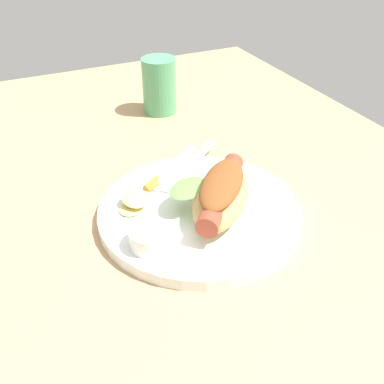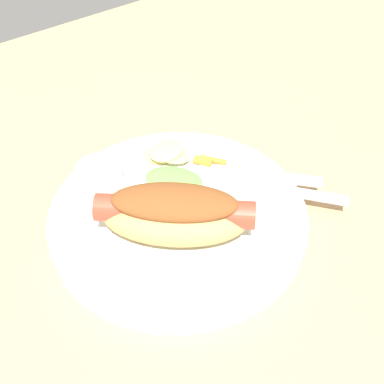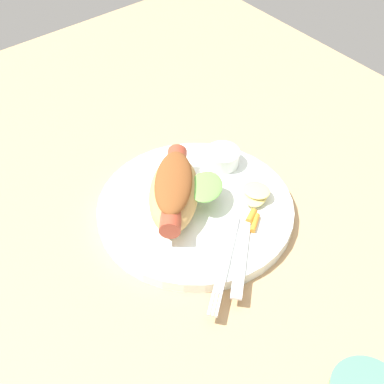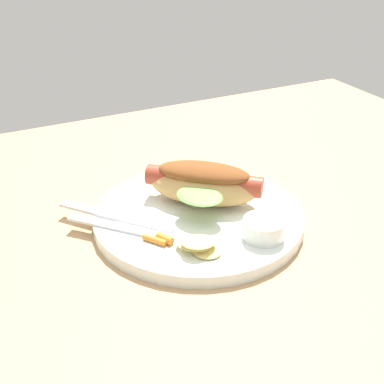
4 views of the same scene
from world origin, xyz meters
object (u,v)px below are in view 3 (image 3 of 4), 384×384
object	(u,v)px
knife	(241,255)
chips_pile	(256,192)
fork	(225,260)
carrot_garnish	(253,219)
plate	(195,210)
sauce_ramekin	(222,158)
hot_dog	(175,190)

from	to	relation	value
knife	chips_pile	size ratio (longest dim) A/B	2.16
fork	carrot_garnish	world-z (taller)	carrot_garnish
plate	chips_pile	distance (cm)	8.62
sauce_ramekin	carrot_garnish	bearing A→B (deg)	158.76
plate	carrot_garnish	distance (cm)	8.23
plate	chips_pile	world-z (taller)	chips_pile
plate	chips_pile	xyz separation A→B (cm)	(-3.69, -7.62, 1.62)
hot_dog	fork	world-z (taller)	hot_dog
hot_dog	plate	bearing A→B (deg)	89.77
chips_pile	hot_dog	bearing A→B (deg)	60.31
carrot_garnish	chips_pile	bearing A→B (deg)	-46.71
plate	hot_dog	xyz separation A→B (cm)	(1.84, 2.09, 3.60)
plate	carrot_garnish	bearing A→B (deg)	-150.02
sauce_ramekin	carrot_garnish	xyz separation A→B (cm)	(-11.31, 4.40, -0.74)
plate	fork	distance (cm)	10.32
fork	knife	distance (cm)	2.20
chips_pile	carrot_garnish	bearing A→B (deg)	133.29
plate	knife	distance (cm)	10.49
hot_dog	chips_pile	size ratio (longest dim) A/B	2.40
fork	knife	world-z (taller)	same
fork	knife	xyz separation A→B (cm)	(-0.61, -2.11, -0.02)
hot_dog	fork	xyz separation A→B (cm)	(-11.62, 1.04, -2.60)
sauce_ramekin	fork	bearing A→B (deg)	140.48
chips_pile	carrot_garnish	size ratio (longest dim) A/B	1.95
plate	sauce_ramekin	size ratio (longest dim) A/B	5.40
sauce_ramekin	plate	bearing A→B (deg)	116.76
fork	chips_pile	xyz separation A→B (cm)	(6.09, -10.75, 0.62)
fork	plate	bearing A→B (deg)	-146.49
fork	carrot_garnish	bearing A→B (deg)	162.07
knife	carrot_garnish	bearing A→B (deg)	170.83
fork	chips_pile	world-z (taller)	chips_pile
sauce_ramekin	chips_pile	distance (cm)	8.01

